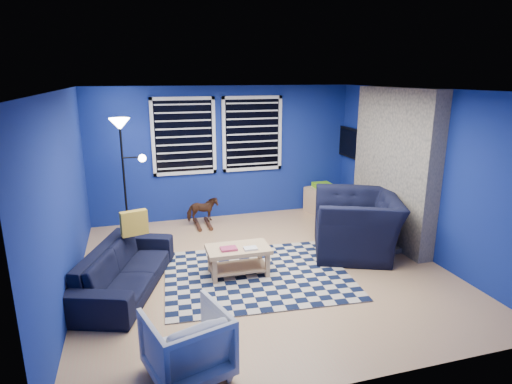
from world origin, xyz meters
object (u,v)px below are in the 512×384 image
armchair_big (357,224)px  rocking_horse (202,210)px  armchair_bent (187,344)px  coffee_table (238,255)px  cabinet (321,198)px  floor_lamp (122,141)px  sofa (125,268)px  tv (353,144)px

armchair_big → rocking_horse: armchair_big is taller
armchair_big → armchair_bent: bearing=-31.3°
coffee_table → cabinet: bearing=45.4°
rocking_horse → floor_lamp: bearing=92.7°
armchair_big → rocking_horse: (-2.10, 1.85, -0.15)m
sofa → floor_lamp: floor_lamp is taller
armchair_bent → floor_lamp: bearing=-99.1°
tv → rocking_horse: size_ratio=1.80×
sofa → cabinet: cabinet is taller
floor_lamp → sofa: bearing=-91.6°
rocking_horse → sofa: bearing=145.2°
armchair_big → coffee_table: size_ratio=1.62×
tv → armchair_bent: bearing=-133.6°
coffee_table → floor_lamp: floor_lamp is taller
armchair_bent → armchair_big: bearing=-159.9°
armchair_bent → cabinet: armchair_bent is taller
tv → rocking_horse: 3.17m
sofa → armchair_bent: size_ratio=2.76×
sofa → coffee_table: 1.49m
sofa → armchair_bent: armchair_bent is taller
armchair_big → floor_lamp: 3.99m
tv → floor_lamp: (-4.26, -0.09, 0.25)m
sofa → coffee_table: (1.49, -0.02, 0.01)m
rocking_horse → cabinet: (2.47, 0.23, -0.04)m
sofa → floor_lamp: (0.05, 2.00, 1.36)m
cabinet → armchair_bent: bearing=-143.1°
floor_lamp → tv: bearing=1.2°
coffee_table → floor_lamp: 2.82m
sofa → armchair_big: size_ratio=1.39×
armchair_big → rocking_horse: 2.80m
tv → coffee_table: (-2.83, -2.11, -1.10)m
armchair_bent → cabinet: size_ratio=1.03×
tv → armchair_big: tv is taller
floor_lamp → armchair_bent: bearing=-82.7°
rocking_horse → coffee_table: (0.14, -2.13, -0.01)m
armchair_big → floor_lamp: size_ratio=0.70×
tv → floor_lamp: floor_lamp is taller
floor_lamp → armchair_big: bearing=-27.1°
armchair_bent → rocking_horse: bearing=-117.7°
tv → cabinet: bearing=153.7°
armchair_big → cabinet: size_ratio=2.05×
tv → armchair_big: bearing=-115.5°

